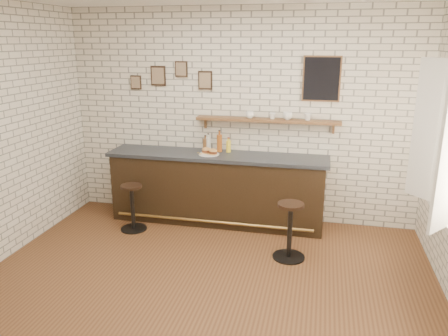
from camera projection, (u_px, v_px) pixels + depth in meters
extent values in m
plane|color=brown|center=(204.00, 284.00, 4.75)|extent=(5.00, 5.00, 0.00)
cube|color=black|center=(217.00, 190.00, 6.26)|extent=(3.00, 0.58, 0.96)
cube|color=#2D333A|center=(217.00, 156.00, 6.12)|extent=(3.10, 0.62, 0.05)
cylinder|color=olive|center=(212.00, 222.00, 6.06)|extent=(2.79, 0.04, 0.04)
cylinder|color=white|center=(209.00, 154.00, 6.08)|extent=(0.28, 0.28, 0.01)
cylinder|color=gold|center=(213.00, 153.00, 6.09)|extent=(0.05, 0.05, 0.00)
cylinder|color=gold|center=(210.00, 154.00, 6.06)|extent=(0.05, 0.05, 0.00)
cylinder|color=gold|center=(203.00, 152.00, 6.16)|extent=(0.06, 0.06, 0.00)
cylinder|color=gold|center=(212.00, 153.00, 6.11)|extent=(0.06, 0.06, 0.00)
cylinder|color=gold|center=(200.00, 154.00, 6.05)|extent=(0.06, 0.06, 0.00)
cylinder|color=gold|center=(213.00, 154.00, 6.07)|extent=(0.04, 0.04, 0.00)
cylinder|color=gold|center=(208.00, 154.00, 6.03)|extent=(0.05, 0.05, 0.00)
cylinder|color=gold|center=(200.00, 154.00, 6.04)|extent=(0.04, 0.04, 0.00)
cylinder|color=gold|center=(198.00, 153.00, 6.13)|extent=(0.05, 0.05, 0.00)
cylinder|color=gold|center=(210.00, 155.00, 6.03)|extent=(0.06, 0.06, 0.00)
cylinder|color=brown|center=(205.00, 145.00, 6.26)|extent=(0.07, 0.07, 0.18)
cylinder|color=brown|center=(205.00, 137.00, 6.23)|extent=(0.02, 0.02, 0.04)
cylinder|color=black|center=(205.00, 136.00, 6.23)|extent=(0.03, 0.03, 0.01)
cylinder|color=silver|center=(208.00, 144.00, 6.25)|extent=(0.07, 0.07, 0.20)
cylinder|color=silver|center=(208.00, 136.00, 6.22)|extent=(0.02, 0.02, 0.04)
cylinder|color=black|center=(208.00, 134.00, 6.21)|extent=(0.03, 0.03, 0.01)
cylinder|color=#9A4D18|center=(219.00, 143.00, 6.21)|extent=(0.08, 0.08, 0.25)
cylinder|color=#9A4D18|center=(219.00, 133.00, 6.17)|extent=(0.03, 0.03, 0.06)
cylinder|color=black|center=(219.00, 131.00, 6.16)|extent=(0.03, 0.03, 0.01)
cylinder|color=yellow|center=(229.00, 146.00, 6.19)|extent=(0.07, 0.07, 0.17)
cylinder|color=yellow|center=(229.00, 139.00, 6.16)|extent=(0.03, 0.03, 0.03)
cylinder|color=maroon|center=(229.00, 138.00, 6.16)|extent=(0.03, 0.03, 0.01)
cylinder|color=black|center=(134.00, 228.00, 6.11)|extent=(0.36, 0.36, 0.02)
cylinder|color=black|center=(133.00, 208.00, 6.02)|extent=(0.05, 0.05, 0.60)
cylinder|color=black|center=(131.00, 186.00, 5.93)|extent=(0.37, 0.37, 0.04)
cylinder|color=black|center=(288.00, 257.00, 5.31)|extent=(0.39, 0.39, 0.02)
cylinder|color=black|center=(290.00, 232.00, 5.22)|extent=(0.06, 0.06, 0.65)
cylinder|color=black|center=(291.00, 205.00, 5.12)|extent=(0.37, 0.37, 0.04)
cube|color=brown|center=(267.00, 120.00, 6.02)|extent=(2.00, 0.18, 0.04)
cube|color=brown|center=(206.00, 122.00, 6.30)|extent=(0.03, 0.04, 0.16)
cube|color=brown|center=(334.00, 128.00, 5.92)|extent=(0.03, 0.04, 0.16)
imported|color=white|center=(250.00, 115.00, 6.05)|extent=(0.17, 0.17, 0.09)
imported|color=white|center=(272.00, 116.00, 5.99)|extent=(0.13, 0.13, 0.09)
imported|color=white|center=(287.00, 116.00, 5.94)|extent=(0.18, 0.18, 0.10)
imported|color=white|center=(308.00, 117.00, 5.89)|extent=(0.14, 0.14, 0.09)
cube|color=black|center=(158.00, 76.00, 6.27)|extent=(0.22, 0.02, 0.28)
cube|color=black|center=(181.00, 69.00, 6.17)|extent=(0.18, 0.02, 0.22)
cube|color=black|center=(205.00, 80.00, 6.14)|extent=(0.20, 0.02, 0.26)
cube|color=black|center=(136.00, 82.00, 6.38)|extent=(0.16, 0.02, 0.20)
cube|color=black|center=(322.00, 79.00, 5.79)|extent=(0.46, 0.02, 0.56)
cube|color=white|center=(448.00, 215.00, 4.26)|extent=(0.20, 1.35, 0.06)
cube|color=white|center=(442.00, 134.00, 4.35)|extent=(0.40, 0.46, 1.46)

